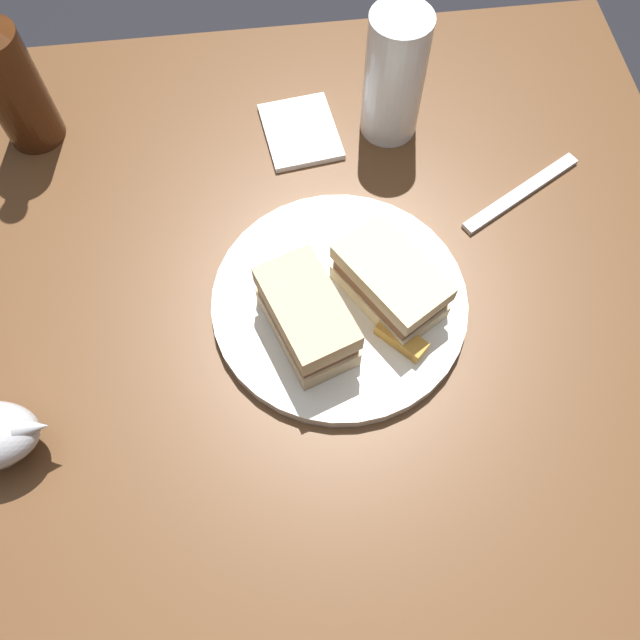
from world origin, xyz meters
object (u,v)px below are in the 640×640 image
(sandwich_half_left, at_px, (307,317))
(fork, at_px, (521,193))
(pint_glass, at_px, (393,84))
(plate, at_px, (339,302))
(sandwich_half_right, at_px, (390,282))
(cider_bottle, at_px, (5,74))
(napkin, at_px, (301,131))

(sandwich_half_left, distance_m, fork, 0.33)
(pint_glass, distance_m, fork, 0.20)
(plate, distance_m, sandwich_half_right, 0.07)
(cider_bottle, bearing_deg, sandwich_half_right, 53.73)
(plate, bearing_deg, fork, 117.34)
(plate, bearing_deg, sandwich_half_left, -48.18)
(sandwich_half_right, distance_m, fork, 0.23)
(sandwich_half_left, xyz_separation_m, sandwich_half_right, (-0.03, 0.09, -0.00))
(sandwich_half_right, distance_m, cider_bottle, 0.50)
(napkin, xyz_separation_m, fork, (0.13, 0.26, -0.00))
(plate, distance_m, pint_glass, 0.28)
(cider_bottle, height_order, napkin, cider_bottle)
(plate, relative_size, cider_bottle, 1.09)
(cider_bottle, bearing_deg, fork, 74.02)
(plate, relative_size, pint_glass, 1.71)
(pint_glass, bearing_deg, sandwich_half_left, -25.54)
(sandwich_half_right, bearing_deg, fork, 124.01)
(pint_glass, bearing_deg, fork, 48.22)
(plate, distance_m, cider_bottle, 0.47)
(sandwich_half_right, distance_m, pint_glass, 0.26)
(pint_glass, relative_size, cider_bottle, 0.64)
(sandwich_half_right, xyz_separation_m, pint_glass, (-0.25, 0.05, 0.02))
(sandwich_half_left, bearing_deg, plate, 131.82)
(napkin, bearing_deg, plate, 3.55)
(pint_glass, height_order, cider_bottle, cider_bottle)
(pint_glass, xyz_separation_m, fork, (0.13, 0.14, -0.07))
(pint_glass, height_order, fork, pint_glass)
(sandwich_half_left, bearing_deg, pint_glass, 154.46)
(sandwich_half_right, height_order, cider_bottle, cider_bottle)
(plate, height_order, pint_glass, pint_glass)
(sandwich_half_left, bearing_deg, fork, 119.68)
(pint_glass, distance_m, cider_bottle, 0.45)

